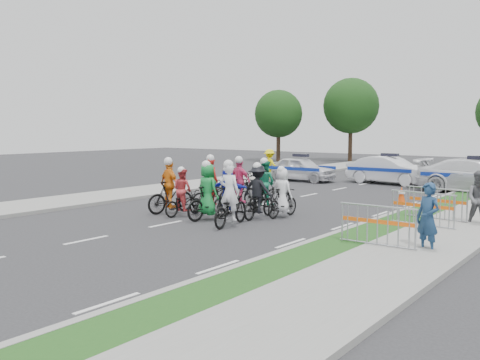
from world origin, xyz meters
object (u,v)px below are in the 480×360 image
Objects in this scene: police_car_2 at (477,176)px; parked_bike at (253,174)px; rider_9 at (240,188)px; barrier_2 at (437,205)px; rider_0 at (230,204)px; spectator_0 at (428,218)px; police_car_0 at (301,169)px; rider_2 at (183,197)px; tree_0 at (279,114)px; marshal_hiviz at (270,165)px; rider_7 at (282,197)px; spectator_1 at (480,199)px; police_car_1 at (389,170)px; cone_0 at (401,195)px; rider_5 at (228,194)px; rider_3 at (170,192)px; rider_6 at (212,191)px; barrier_0 at (377,228)px; rider_4 at (258,197)px; rider_8 at (265,191)px; tree_3 at (351,106)px.

parked_bike is (-11.34, -1.87, -0.39)m from police_car_2.
barrier_2 is at bearing -166.58° from rider_9.
spectator_0 is at bearing 169.77° from rider_0.
police_car_0 is at bearing 139.15° from barrier_2.
rider_2 is 29.88m from tree_0.
rider_2 reaches higher than police_car_0.
police_car_2 is at bearing 95.63° from barrier_2.
marshal_hiviz is at bearing -58.68° from tree_0.
rider_7 reaches higher than spectator_1.
spectator_0 is at bearing -148.65° from police_car_1.
rider_0 is at bearing -155.32° from spectator_1.
spectator_0 reaches higher than cone_0.
rider_5 is 0.27× the size of tree_0.
rider_3 is at bearing 151.07° from police_car_2.
police_car_0 is at bearing 90.81° from police_car_2.
rider_6 reaches higher than police_car_1.
barrier_0 is (11.92, -12.94, -0.33)m from marshal_hiviz.
spectator_0 is (8.67, -2.28, 0.19)m from rider_6.
spectator_1 is at bearing -139.65° from police_car_1.
rider_9 reaches higher than rider_7.
rider_4 is 0.98× the size of rider_8.
tree_0 is at bearing -55.33° from rider_8.
barrier_2 is 2.86× the size of cone_0.
spectator_1 is (7.17, 0.98, 0.15)m from rider_8.
rider_6 is at bearing 33.97° from rider_8.
rider_8 is 10.87m from police_car_0.
rider_4 reaches higher than parked_bike.
police_car_2 is at bearing -108.19° from rider_3.
police_car_1 is (0.24, 11.39, 0.03)m from rider_8.
rider_2 is 0.85× the size of barrier_2.
rider_2 reaches higher than parked_bike.
parked_bike is (-9.79, 3.54, 0.06)m from cone_0.
marshal_hiviz is at bearing -58.48° from rider_6.
spectator_0 is at bearing -75.80° from barrier_2.
rider_2 is at bearing 22.23° from rider_4.
rider_9 is at bearing -179.42° from police_car_1.
rider_0 reaches higher than rider_5.
police_car_1 is 2.98× the size of parked_bike.
rider_6 is 30.14m from tree_3.
police_car_0 is 2.66× the size of parked_bike.
rider_2 is 12.92m from marshal_hiviz.
tree_3 is at bearing -64.16° from rider_3.
police_car_0 is 2.34× the size of spectator_0.
rider_3 reaches higher than rider_9.
barrier_2 is 14.06m from parked_bike.
rider_0 is 1.09× the size of rider_8.
rider_0 is at bearing 108.85° from rider_8.
barrier_2 is (7.56, 2.10, -0.11)m from rider_6.
rider_4 is at bearing 145.02° from rider_9.
rider_2 is at bearing 64.92° from rider_8.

